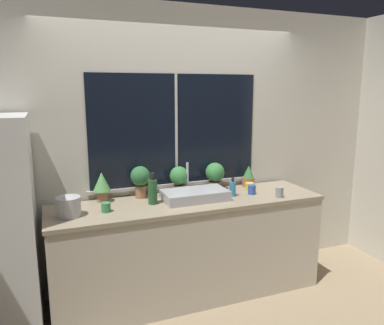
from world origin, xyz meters
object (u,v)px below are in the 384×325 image
at_px(potted_plant_left, 140,178).
at_px(potted_plant_center, 179,177).
at_px(mug_green, 106,207).
at_px(soap_bottle, 233,188).
at_px(potted_plant_far_left, 102,184).
at_px(mug_grey, 279,192).
at_px(sink, 195,195).
at_px(mug_blue, 252,190).
at_px(kettle, 68,206).
at_px(bottle_tall, 153,191).
at_px(mug_yellow, 250,186).
at_px(potted_plant_far_right, 248,177).
at_px(potted_plant_right, 215,174).

relative_size(potted_plant_left, potted_plant_center, 1.11).
bearing_deg(mug_green, soap_bottle, 1.55).
height_order(potted_plant_far_left, mug_grey, potted_plant_far_left).
relative_size(sink, mug_green, 7.41).
bearing_deg(soap_bottle, potted_plant_far_left, 167.13).
height_order(potted_plant_center, mug_grey, potted_plant_center).
xyz_separation_m(mug_blue, kettle, (-1.68, -0.03, 0.04)).
xyz_separation_m(potted_plant_center, soap_bottle, (0.44, -0.27, -0.09)).
distance_m(bottle_tall, mug_yellow, 1.03).
xyz_separation_m(potted_plant_center, mug_blue, (0.65, -0.27, -0.12)).
bearing_deg(mug_grey, potted_plant_far_right, 98.61).
bearing_deg(potted_plant_far_right, mug_grey, -81.39).
height_order(potted_plant_far_left, potted_plant_center, potted_plant_far_left).
relative_size(potted_plant_far_left, bottle_tall, 0.97).
xyz_separation_m(potted_plant_center, mug_grey, (0.83, -0.46, -0.11)).
distance_m(potted_plant_left, potted_plant_right, 0.76).
bearing_deg(soap_bottle, potted_plant_far_right, 39.72).
xyz_separation_m(soap_bottle, kettle, (-1.48, -0.04, 0.01)).
height_order(potted_plant_left, potted_plant_center, potted_plant_left).
bearing_deg(mug_blue, mug_green, -178.78).
bearing_deg(soap_bottle, mug_blue, -0.67).
bearing_deg(kettle, sink, 3.02).
height_order(soap_bottle, mug_grey, soap_bottle).
bearing_deg(potted_plant_far_left, sink, -17.14).
bearing_deg(bottle_tall, potted_plant_right, 17.89).
bearing_deg(sink, mug_grey, -15.65).
distance_m(potted_plant_far_right, mug_grey, 0.47).
height_order(potted_plant_far_left, mug_blue, potted_plant_far_left).
relative_size(mug_grey, mug_yellow, 1.07).
relative_size(sink, potted_plant_far_right, 2.68).
xyz_separation_m(potted_plant_far_left, potted_plant_center, (0.73, 0.00, -0.00)).
bearing_deg(sink, potted_plant_right, 37.95).
height_order(potted_plant_center, mug_blue, potted_plant_center).
xyz_separation_m(potted_plant_left, kettle, (-0.66, -0.30, -0.10)).
xyz_separation_m(potted_plant_right, potted_plant_far_right, (0.38, 0.00, -0.06)).
height_order(potted_plant_right, potted_plant_far_right, potted_plant_right).
distance_m(mug_green, kettle, 0.30).
xyz_separation_m(sink, potted_plant_left, (-0.44, 0.25, 0.14)).
distance_m(potted_plant_left, soap_bottle, 0.87).
xyz_separation_m(potted_plant_right, mug_blue, (0.27, -0.27, -0.11)).
distance_m(soap_bottle, mug_grey, 0.44).
bearing_deg(sink, mug_blue, -2.41).
relative_size(potted_plant_left, potted_plant_right, 1.08).
distance_m(potted_plant_far_left, kettle, 0.44).
bearing_deg(soap_bottle, potted_plant_left, 161.93).
bearing_deg(potted_plant_right, mug_yellow, -23.42).
xyz_separation_m(sink, potted_plant_far_right, (0.70, 0.25, 0.06)).
distance_m(potted_plant_far_left, potted_plant_far_right, 1.49).
xyz_separation_m(potted_plant_far_left, potted_plant_right, (1.11, 0.00, -0.00)).
height_order(potted_plant_far_left, mug_green, potted_plant_far_left).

